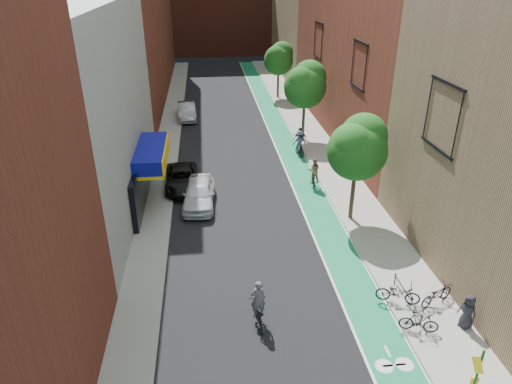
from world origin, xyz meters
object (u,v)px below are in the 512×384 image
object	(u,v)px
parked_car_silver	(187,111)
cyclist_lead	(258,310)
cyclist_lane_mid	(300,144)
pedestrian	(468,311)
parked_car_black	(182,179)
cyclist_lane_near	(314,175)
fire_hydrant	(473,384)
cyclist_lane_far	(299,144)
parked_car_white	(199,193)

from	to	relation	value
parked_car_silver	cyclist_lead	size ratio (longest dim) A/B	2.27
cyclist_lane_mid	pedestrian	world-z (taller)	cyclist_lane_mid
parked_car_black	cyclist_lane_near	size ratio (longest dim) A/B	2.32
cyclist_lane_mid	fire_hydrant	world-z (taller)	cyclist_lane_mid
cyclist_lane_mid	cyclist_lane_near	bearing A→B (deg)	79.55
cyclist_lane_far	fire_hydrant	size ratio (longest dim) A/B	2.55
cyclist_lane_far	pedestrian	bearing A→B (deg)	87.47
cyclist_lane_far	parked_car_silver	bearing A→B (deg)	-61.42
fire_hydrant	cyclist_lead	bearing A→B (deg)	147.50
parked_car_black	cyclist_lane_mid	size ratio (longest dim) A/B	2.23
parked_car_silver	pedestrian	world-z (taller)	pedestrian
parked_car_silver	cyclist_lane_near	distance (m)	18.84
parked_car_black	cyclist_lead	distance (m)	14.13
cyclist_lane_near	fire_hydrant	bearing A→B (deg)	104.96
parked_car_black	cyclist_lead	world-z (taller)	cyclist_lead
parked_car_black	cyclist_lane_far	world-z (taller)	cyclist_lane_far
cyclist_lane_near	parked_car_white	bearing A→B (deg)	22.17
cyclist_lead	cyclist_lane_far	xyz separation A→B (m)	(5.41, 18.53, 0.26)
parked_car_silver	fire_hydrant	xyz separation A→B (m)	(10.65, -33.84, -0.21)
parked_car_white	parked_car_black	world-z (taller)	parked_car_white
cyclist_lane_mid	fire_hydrant	xyz separation A→B (m)	(1.44, -23.39, -0.26)
parked_car_white	cyclist_lead	xyz separation A→B (m)	(2.45, -11.02, -0.10)
parked_car_silver	parked_car_white	bearing A→B (deg)	-89.97
pedestrian	parked_car_black	bearing A→B (deg)	-165.86
cyclist_lead	pedestrian	xyz separation A→B (m)	(8.47, -1.31, 0.23)
parked_car_black	cyclist_lane_near	world-z (taller)	cyclist_lane_near
pedestrian	parked_car_white	bearing A→B (deg)	-163.16
cyclist_lead	cyclist_lane_far	world-z (taller)	cyclist_lead
cyclist_lead	pedestrian	distance (m)	8.57
parked_car_white	cyclist_lane_near	xyz separation A→B (m)	(7.74, 1.77, 0.09)
cyclist_lead	cyclist_lane_near	bearing A→B (deg)	-116.72
cyclist_lead	fire_hydrant	bearing A→B (deg)	143.24
parked_car_white	cyclist_lane_far	distance (m)	10.88
fire_hydrant	cyclist_lane_near	bearing A→B (deg)	95.69
cyclist_lead	pedestrian	bearing A→B (deg)	166.95
cyclist_lane_near	fire_hydrant	xyz separation A→B (m)	(1.72, -17.26, -0.31)
cyclist_lane_far	pedestrian	distance (m)	20.07
cyclist_lane_far	fire_hydrant	world-z (taller)	cyclist_lane_far
pedestrian	cyclist_lead	bearing A→B (deg)	-123.49
parked_car_white	fire_hydrant	distance (m)	18.15
cyclist_lane_mid	parked_car_black	bearing A→B (deg)	22.04
cyclist_lane_near	cyclist_lead	bearing A→B (deg)	76.81
parked_car_black	fire_hydrant	bearing A→B (deg)	-63.26
cyclist_lane_near	cyclist_lane_mid	distance (m)	6.14
parked_car_white	fire_hydrant	world-z (taller)	parked_car_white
parked_car_black	fire_hydrant	world-z (taller)	parked_car_black
parked_car_white	pedestrian	world-z (taller)	pedestrian
cyclist_lane_mid	pedestrian	size ratio (longest dim) A/B	1.39
parked_car_black	cyclist_lead	xyz separation A→B (m)	(3.59, -13.67, 0.03)
cyclist_lead	cyclist_lane_mid	distance (m)	19.73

